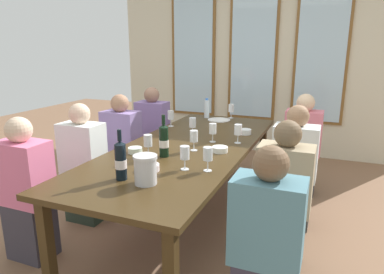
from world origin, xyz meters
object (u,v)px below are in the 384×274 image
at_px(wine_glass_8, 148,142).
at_px(seated_person_5, 266,249).
at_px(wine_bottle_1, 121,160).
at_px(wine_glass_1, 238,130).
at_px(seated_person_2, 153,134).
at_px(dining_table, 188,151).
at_px(water_bottle, 207,109).
at_px(tasting_bowl_1, 220,149).
at_px(seated_person_1, 283,200).
at_px(seated_person_3, 302,147).
at_px(white_plate_0, 219,120).
at_px(wine_glass_0, 213,129).
at_px(wine_glass_5, 193,123).
at_px(seated_person_4, 27,193).
at_px(seated_person_7, 294,170).
at_px(tasting_bowl_3, 245,132).
at_px(seated_person_0, 84,166).
at_px(tasting_bowl_0, 150,167).
at_px(wine_glass_6, 171,116).
at_px(seated_person_6, 122,148).
at_px(wine_glass_7, 194,137).
at_px(wine_bottle_0, 164,140).
at_px(tasting_bowl_2, 135,150).
at_px(wine_glass_4, 208,154).
at_px(wine_glass_2, 231,109).
at_px(wine_glass_3, 185,154).

bearing_deg(wine_glass_8, seated_person_5, -30.63).
xyz_separation_m(wine_bottle_1, wine_glass_1, (0.48, 1.15, -0.01)).
relative_size(seated_person_2, seated_person_5, 1.00).
distance_m(dining_table, water_bottle, 1.25).
relative_size(tasting_bowl_1, wine_glass_1, 0.77).
bearing_deg(seated_person_1, seated_person_3, 90.00).
bearing_deg(white_plate_0, wine_glass_0, -75.65).
bearing_deg(wine_glass_5, seated_person_2, 141.42).
distance_m(seated_person_4, seated_person_7, 2.20).
xyz_separation_m(tasting_bowl_3, seated_person_1, (0.52, -0.95, -0.24)).
bearing_deg(wine_glass_1, seated_person_2, 149.50).
relative_size(wine_glass_0, seated_person_0, 0.16).
relative_size(tasting_bowl_0, wine_glass_6, 0.79).
bearing_deg(seated_person_4, tasting_bowl_0, 16.74).
relative_size(seated_person_6, seated_person_7, 1.00).
bearing_deg(tasting_bowl_3, wine_glass_7, -110.57).
height_order(tasting_bowl_0, wine_glass_0, wine_glass_0).
bearing_deg(wine_bottle_0, seated_person_0, 176.97).
relative_size(wine_bottle_1, seated_person_3, 0.30).
distance_m(wine_glass_5, seated_person_0, 1.10).
distance_m(wine_bottle_1, tasting_bowl_2, 0.59).
xyz_separation_m(wine_glass_4, seated_person_7, (0.51, 0.86, -0.34)).
bearing_deg(seated_person_6, dining_table, -18.46).
bearing_deg(wine_bottle_1, water_bottle, 94.59).
bearing_deg(tasting_bowl_2, white_plate_0, 80.89).
bearing_deg(wine_glass_2, wine_bottle_1, -92.97).
bearing_deg(wine_glass_4, wine_glass_7, 123.07).
distance_m(tasting_bowl_2, seated_person_7, 1.41).
height_order(seated_person_1, seated_person_4, same).
xyz_separation_m(wine_glass_7, seated_person_6, (-1.01, 0.44, -0.33)).
bearing_deg(wine_glass_4, tasting_bowl_1, 97.27).
distance_m(wine_glass_1, seated_person_4, 1.80).
distance_m(wine_glass_1, wine_glass_3, 0.84).
xyz_separation_m(dining_table, seated_person_0, (-0.90, -0.33, -0.15)).
height_order(wine_glass_2, wine_glass_5, same).
height_order(wine_glass_4, seated_person_2, seated_person_2).
bearing_deg(wine_bottle_1, tasting_bowl_1, 63.58).
xyz_separation_m(water_bottle, seated_person_3, (1.16, -0.13, -0.33)).
height_order(wine_glass_3, seated_person_4, seated_person_4).
height_order(wine_glass_0, wine_glass_4, same).
relative_size(wine_glass_1, seated_person_1, 0.16).
bearing_deg(seated_person_6, tasting_bowl_1, -17.59).
height_order(wine_bottle_1, seated_person_7, seated_person_7).
distance_m(wine_bottle_1, wine_glass_4, 0.60).
distance_m(wine_bottle_1, seated_person_7, 1.61).
height_order(wine_bottle_0, wine_glass_0, wine_bottle_0).
xyz_separation_m(wine_glass_0, wine_glass_7, (-0.06, -0.32, -0.00)).
relative_size(wine_glass_6, seated_person_5, 0.16).
bearing_deg(seated_person_0, wine_bottle_1, -36.14).
bearing_deg(wine_glass_7, seated_person_6, 156.69).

